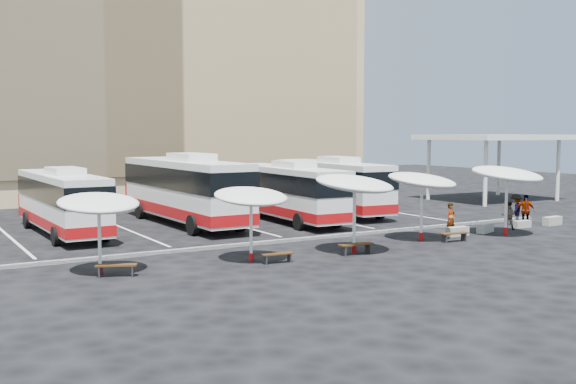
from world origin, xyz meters
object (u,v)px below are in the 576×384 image
wood_bench_0 (116,267)px  wood_bench_3 (454,235)px  conc_bench_0 (457,231)px  sunshade_1 (251,197)px  passenger_0 (451,219)px  sunshade_0 (99,203)px  passenger_3 (516,210)px  bus_2 (286,190)px  bus_0 (62,200)px  sunshade_4 (507,174)px  sunshade_3 (422,181)px  bus_3 (331,184)px  wood_bench_1 (277,255)px  wood_bench_2 (356,246)px  conc_bench_1 (485,228)px  conc_bench_3 (552,221)px  sunshade_2 (355,184)px  passenger_1 (509,216)px  conc_bench_2 (522,224)px  passenger_2 (525,211)px  bus_1 (184,188)px

wood_bench_0 → wood_bench_3: (16.59, -0.48, -0.01)m
conc_bench_0 → sunshade_1: bearing=-176.6°
sunshade_1 → passenger_0: (12.33, 1.15, -1.86)m
sunshade_0 → passenger_3: size_ratio=1.72×
bus_2 → conc_bench_0: bus_2 is taller
wood_bench_0 → passenger_0: size_ratio=0.91×
bus_0 → bus_2: (12.85, -1.47, 0.05)m
sunshade_4 → conc_bench_0: sunshade_4 is taller
sunshade_3 → bus_0: bearing=142.8°
bus_3 → wood_bench_1: (-11.62, -13.25, -1.62)m
bus_0 → sunshade_1: 12.95m
bus_0 → wood_bench_2: bearing=-53.7°
sunshade_3 → conc_bench_1: (4.75, 0.26, -2.74)m
bus_3 → sunshade_0: bus_3 is taller
sunshade_4 → conc_bench_3: bearing=13.9°
sunshade_3 → sunshade_4: sunshade_4 is taller
sunshade_2 → wood_bench_0: 10.86m
wood_bench_2 → passenger_0: (7.62, 2.05, 0.47)m
bus_0 → conc_bench_0: size_ratio=8.85×
conc_bench_3 → conc_bench_1: bearing=-179.0°
sunshade_1 → wood_bench_2: size_ratio=1.97×
conc_bench_0 → conc_bench_3: (7.74, 0.24, 0.01)m
wood_bench_0 → wood_bench_2: 10.40m
sunshade_4 → passenger_1: 3.28m
conc_bench_0 → conc_bench_3: conc_bench_3 is taller
wood_bench_0 → conc_bench_2: bearing=3.0°
conc_bench_0 → conc_bench_2: 5.42m
wood_bench_1 → conc_bench_1: bearing=7.1°
conc_bench_3 → passenger_1: (-3.65, 0.02, 0.53)m
sunshade_1 → sunshade_4: size_ratio=0.74×
bus_0 → sunshade_0: size_ratio=3.57×
wood_bench_2 → passenger_3: passenger_3 is taller
bus_2 → sunshade_1: size_ratio=3.66×
passenger_0 → passenger_2: (5.90, 0.17, 0.07)m
wood_bench_2 → wood_bench_3: (6.22, 0.36, -0.03)m
sunshade_0 → bus_0: bearing=84.8°
conc_bench_2 → passenger_0: bearing=-179.9°
bus_0 → wood_bench_1: bearing=-66.5°
conc_bench_1 → conc_bench_0: bearing=-176.3°
bus_3 → wood_bench_3: 13.12m
wood_bench_2 → passenger_0: bearing=15.1°
wood_bench_1 → conc_bench_0: 11.74m
sunshade_3 → conc_bench_1: size_ratio=3.43×
sunshade_2 → wood_bench_0: bearing=177.2°
passenger_1 → bus_1: bearing=8.3°
wood_bench_0 → wood_bench_2: size_ratio=0.95×
conc_bench_3 → bus_0: bearing=156.6°
wood_bench_0 → sunshade_4: bearing=-0.9°
sunshade_1 → sunshade_4: sunshade_4 is taller
bus_3 → passenger_3: 12.00m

